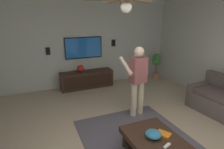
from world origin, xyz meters
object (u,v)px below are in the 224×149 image
object	(u,v)px
potted_plant_tall	(156,62)
vase_round	(81,69)
person_standing	(138,78)
remote_white	(167,146)
tv	(84,48)
wall_speaker_right	(48,51)
ceiling_fan	(127,2)
coffee_table	(154,142)
book	(164,134)
bowl	(153,134)
wall_speaker_left	(113,43)
media_console	(87,79)

from	to	relation	value
potted_plant_tall	vase_round	xyz separation A→B (m)	(0.12, 2.82, 0.04)
person_standing	remote_white	world-z (taller)	person_standing
tv	remote_white	size ratio (longest dim) A/B	8.14
wall_speaker_right	ceiling_fan	xyz separation A→B (m)	(-3.45, -0.86, 1.21)
coffee_table	ceiling_fan	world-z (taller)	ceiling_fan
remote_white	wall_speaker_right	world-z (taller)	wall_speaker_right
book	bowl	bearing A→B (deg)	54.80
wall_speaker_left	ceiling_fan	xyz separation A→B (m)	(-3.45, 1.30, 1.08)
vase_round	potted_plant_tall	bearing A→B (deg)	-92.39
wall_speaker_right	ceiling_fan	size ratio (longest dim) A/B	0.19
person_standing	wall_speaker_right	xyz separation A→B (m)	(2.47, 1.69, 0.32)
remote_white	wall_speaker_right	bearing A→B (deg)	-94.62
media_console	wall_speaker_left	bearing A→B (deg)	103.45
coffee_table	media_console	distance (m)	3.58
coffee_table	person_standing	distance (m)	1.58
potted_plant_tall	wall_speaker_left	xyz separation A→B (m)	(0.36, 1.58, 0.76)
coffee_table	vase_round	size ratio (longest dim) A/B	4.55
book	vase_round	xyz separation A→B (m)	(3.62, 0.46, 0.24)
wall_speaker_left	wall_speaker_right	xyz separation A→B (m)	(0.00, 2.17, -0.13)
book	ceiling_fan	bearing A→B (deg)	21.72
coffee_table	wall_speaker_right	size ratio (longest dim) A/B	4.55
vase_round	wall_speaker_left	xyz separation A→B (m)	(0.24, -1.25, 0.72)
person_standing	book	xyz separation A→B (m)	(-1.39, 0.31, -0.51)
media_console	person_standing	bearing A→B (deg)	14.83
coffee_table	ceiling_fan	xyz separation A→B (m)	(0.39, 0.35, 2.17)
ceiling_fan	coffee_table	bearing A→B (deg)	-137.68
remote_white	bowl	bearing A→B (deg)	-98.99
ceiling_fan	tv	bearing A→B (deg)	-4.05
book	wall_speaker_left	size ratio (longest dim) A/B	1.00
book	ceiling_fan	world-z (taller)	ceiling_fan
media_console	vase_round	bearing A→B (deg)	-94.62
potted_plant_tall	wall_speaker_left	size ratio (longest dim) A/B	4.28
person_standing	wall_speaker_left	size ratio (longest dim) A/B	7.45
tv	book	distance (m)	3.95
person_standing	potted_plant_tall	xyz separation A→B (m)	(2.11, -2.05, -0.31)
media_console	wall_speaker_left	xyz separation A→B (m)	(0.25, -1.06, 1.10)
media_console	remote_white	size ratio (longest dim) A/B	11.33
book	ceiling_fan	size ratio (longest dim) A/B	0.19
coffee_table	potted_plant_tall	bearing A→B (deg)	-36.02
person_standing	potted_plant_tall	bearing A→B (deg)	-52.24
bowl	wall_speaker_left	bearing A→B (deg)	-14.27
book	wall_speaker_right	xyz separation A→B (m)	(3.86, 1.38, 0.83)
potted_plant_tall	book	world-z (taller)	potted_plant_tall
vase_round	coffee_table	bearing A→B (deg)	-175.35
media_console	remote_white	distance (m)	3.86
coffee_table	bowl	size ratio (longest dim) A/B	3.88
coffee_table	media_console	size ratio (longest dim) A/B	0.59
person_standing	bowl	size ratio (longest dim) A/B	6.36
tv	ceiling_fan	distance (m)	3.64
coffee_table	wall_speaker_left	xyz separation A→B (m)	(3.84, -0.95, 1.08)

